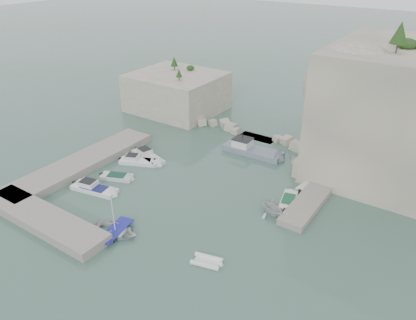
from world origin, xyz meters
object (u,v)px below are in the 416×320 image
Objects in this scene: tender_east_b at (288,203)px; tender_east_c at (308,188)px; work_boat at (253,154)px; motorboat_d at (95,191)px; rowboat at (116,234)px; motorboat_a at (148,158)px; tender_east_a at (272,213)px; motorboat_c at (117,179)px; motorboat_b at (138,163)px; inflatable_dinghy at (207,263)px; tender_east_d at (303,174)px.

tender_east_c is (0.66, 4.75, 0.00)m from tender_east_b.
work_boat is at bearing 74.77° from tender_east_c.
rowboat is at bearing -39.57° from motorboat_d.
tender_east_c is (22.79, 5.46, 0.00)m from motorboat_a.
tender_east_a is 0.80× the size of tender_east_c.
motorboat_d is 1.88× the size of tender_east_a.
motorboat_d reaches higher than tender_east_c.
tender_east_c is (13.75, 20.97, 0.00)m from rowboat.
tender_east_c is at bearing -25.68° from work_boat.
motorboat_d is 9.91m from rowboat.
motorboat_c is at bearing -69.83° from motorboat_a.
motorboat_b is 1.76× the size of inflatable_dinghy.
inflatable_dinghy is 19.38m from tender_east_c.
tender_east_d reaches higher than inflatable_dinghy.
work_boat reaches higher than tender_east_b.
motorboat_b is at bearing 83.06° from tender_east_b.
motorboat_c and tender_east_c have the same top height.
inflatable_dinghy is 22.39m from tender_east_d.
tender_east_a is at bearing -11.06° from motorboat_c.
motorboat_d and motorboat_a have the same top height.
motorboat_a is 22.59m from tender_east_d.
motorboat_a reaches higher than inflatable_dinghy.
tender_east_a reaches higher than rowboat.
tender_east_d is at bearing 39.37° from tender_east_c.
inflatable_dinghy is 0.65× the size of tender_east_b.
motorboat_a is 1.29× the size of rowboat.
rowboat is (8.56, -8.66, 0.00)m from motorboat_c.
tender_east_a is (1.58, 11.26, 0.00)m from inflatable_dinghy.
tender_east_a reaches higher than motorboat_d.
rowboat is (9.04, -15.51, 0.00)m from motorboat_a.
motorboat_d is 24.57m from tender_east_b.
motorboat_c is at bearing -105.29° from motorboat_b.
work_boat reaches higher than motorboat_a.
motorboat_a is 22.14m from tender_east_b.
motorboat_d is (-0.11, -3.85, 0.00)m from motorboat_c.
tender_east_d reaches higher than tender_east_a.
tender_east_b is at bearing -17.08° from motorboat_b.
inflatable_dinghy is 0.88× the size of tender_east_a.
tender_east_b is 0.97× the size of tender_east_d.
tender_east_d reaches higher than motorboat_c.
motorboat_a is 2.14× the size of inflatable_dinghy.
tender_east_b is (22.39, 2.69, 0.00)m from motorboat_b.
motorboat_a is 1.21× the size of motorboat_b.
tender_east_a is (20.97, 4.42, 0.00)m from motorboat_c.
motorboat_c is 0.89× the size of rowboat.
tender_east_c is (2.92, 19.16, 0.00)m from inflatable_dinghy.
tender_east_d is at bearing 14.34° from motorboat_c.
rowboat is at bearing 175.85° from inflatable_dinghy.
motorboat_d is at bearing 103.91° from tender_east_b.
motorboat_d is at bearing -121.48° from work_boat.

